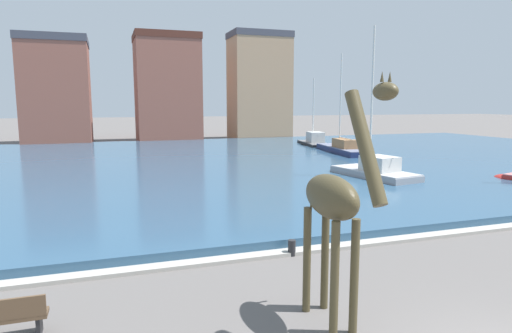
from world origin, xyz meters
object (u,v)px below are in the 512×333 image
Objects in this scene: sailboat_grey at (369,173)px; sailboat_black at (313,143)px; sailboat_navy at (339,150)px; mooring_bollard at (292,248)px; giraffe_statue at (335,203)px.

sailboat_grey is 1.26× the size of sailboat_black.
sailboat_navy reaches higher than sailboat_black.
mooring_bollard is at bearing -117.08° from sailboat_black.
sailboat_navy is at bearing -97.17° from sailboat_black.
sailboat_grey is 14.09m from mooring_bollard.
giraffe_statue is at bearing -119.52° from sailboat_navy.
sailboat_black reaches higher than giraffe_statue.
sailboat_grey is at bearing -106.41° from sailboat_black.
sailboat_black is (5.72, 19.43, -0.01)m from sailboat_grey.
sailboat_black is at bearing 64.65° from giraffe_statue.
mooring_bollard is (-15.24, -29.81, -0.32)m from sailboat_black.
sailboat_black is at bearing 73.59° from sailboat_grey.
sailboat_grey reaches higher than mooring_bollard.
sailboat_navy is at bearing 60.48° from giraffe_statue.
giraffe_statue is 37.78m from sailboat_black.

